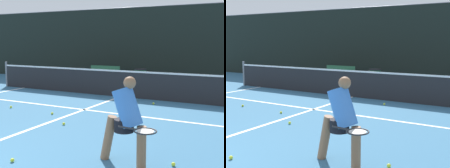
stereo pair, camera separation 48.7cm
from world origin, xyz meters
The scene contains 13 objects.
court_service_line centered at (0.00, 5.51, 0.00)m, with size 8.25×0.10×0.01m, color white.
court_center_mark centered at (0.00, 4.23, 0.00)m, with size 0.10×7.25×0.01m, color white.
net centered at (0.00, 7.86, 0.51)m, with size 11.09×0.09×1.07m.
fence_back centered at (0.00, 11.42, 1.74)m, with size 24.00×0.06×3.50m.
player_practicing centered at (2.76, 2.46, 0.77)m, with size 1.13×0.65×1.45m.
tennis_ball_scattered_2 centered at (1.06, 1.66, 0.03)m, with size 0.07×0.07×0.07m, color #D1E033.
tennis_ball_scattered_3 centered at (1.52, 7.13, 0.03)m, with size 0.07×0.07×0.07m, color #D1E033.
tennis_ball_scattered_4 centered at (0.46, 3.90, 0.03)m, with size 0.07×0.07×0.07m, color #D1E033.
tennis_ball_scattered_6 centered at (-2.05, 4.69, 0.03)m, with size 0.07×0.07×0.07m, color #D1E033.
tennis_ball_scattered_7 centered at (3.47, 2.73, 0.03)m, with size 0.07×0.07×0.07m, color #D1E033.
tennis_ball_scattered_11 centered at (-0.46, 4.61, 0.03)m, with size 0.07×0.07×0.07m, color #D1E033.
courtside_bench centered at (-1.92, 10.12, 0.46)m, with size 1.45×0.42×0.86m.
trash_bin centered at (-0.05, 9.82, 0.42)m, with size 0.49×0.49×0.84m.
Camera 2 is at (5.23, -1.69, 2.00)m, focal length 50.00 mm.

